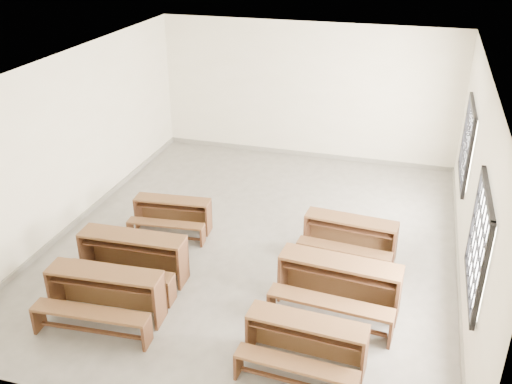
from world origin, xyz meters
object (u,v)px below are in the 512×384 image
(desk_set_4, at_px, (338,282))
(desk_set_1, at_px, (132,254))
(desk_set_3, at_px, (305,341))
(desk_set_5, at_px, (350,235))
(desk_set_0, at_px, (105,292))
(desk_set_2, at_px, (172,213))

(desk_set_4, bearing_deg, desk_set_1, -173.18)
(desk_set_3, bearing_deg, desk_set_4, 84.09)
(desk_set_5, bearing_deg, desk_set_0, -135.28)
(desk_set_1, xyz_separation_m, desk_set_4, (3.29, 0.13, 0.02))
(desk_set_0, xyz_separation_m, desk_set_2, (-0.10, 2.62, -0.07))
(desk_set_0, relative_size, desk_set_4, 0.94)
(desk_set_1, height_order, desk_set_2, desk_set_1)
(desk_set_1, bearing_deg, desk_set_2, 88.34)
(desk_set_5, bearing_deg, desk_set_3, -88.76)
(desk_set_1, relative_size, desk_set_3, 1.10)
(desk_set_3, distance_m, desk_set_4, 1.34)
(desk_set_1, relative_size, desk_set_2, 1.20)
(desk_set_5, bearing_deg, desk_set_1, -148.28)
(desk_set_0, relative_size, desk_set_5, 1.07)
(desk_set_1, bearing_deg, desk_set_0, -87.93)
(desk_set_0, xyz_separation_m, desk_set_5, (3.17, 2.65, -0.03))
(desk_set_2, bearing_deg, desk_set_0, -93.28)
(desk_set_0, xyz_separation_m, desk_set_3, (2.99, -0.18, -0.03))
(desk_set_0, distance_m, desk_set_4, 3.40)
(desk_set_2, xyz_separation_m, desk_set_3, (3.09, -2.80, 0.04))
(desk_set_0, xyz_separation_m, desk_set_1, (-0.08, 1.00, 0.01))
(desk_set_2, relative_size, desk_set_5, 0.90)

